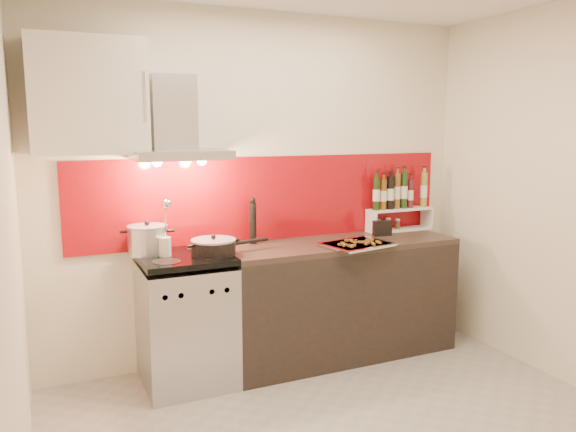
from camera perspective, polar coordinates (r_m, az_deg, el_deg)
name	(u,v)px	position (r m, az deg, el deg)	size (l,w,h in m)	color
back_wall	(264,188)	(4.28, -2.47, 2.86)	(3.40, 0.02, 2.60)	silver
left_wall	(8,240)	(2.60, -26.56, -2.23)	(0.02, 2.80, 2.60)	silver
backsplash	(271,198)	(4.30, -1.78, 1.81)	(3.00, 0.02, 0.64)	#A00811
range_stove	(187,321)	(3.98, -10.27, -10.48)	(0.60, 0.60, 0.91)	#B7B7BA
counter	(339,298)	(4.40, 5.20, -8.31)	(1.80, 0.60, 0.90)	black
range_hood	(176,130)	(3.89, -11.34, 8.59)	(0.62, 0.50, 0.61)	#B7B7BA
upper_cabinet	(88,96)	(3.80, -19.67, 11.36)	(0.70, 0.35, 0.72)	silver
stock_pot	(148,240)	(3.91, -14.07, -2.34)	(0.27, 0.27, 0.23)	#B7B7BA
saute_pan	(214,247)	(3.82, -7.48, -3.11)	(0.58, 0.30, 0.14)	black
utensil_jar	(165,240)	(3.80, -12.37, -2.44)	(0.08, 0.12, 0.40)	silver
pepper_mill	(253,221)	(4.16, -3.60, -0.56)	(0.05, 0.05, 0.35)	black
step_shelf	(398,203)	(4.76, 11.14, 1.29)	(0.58, 0.16, 0.49)	white
caddy_box	(382,228)	(4.54, 9.54, -1.24)	(0.14, 0.06, 0.12)	black
baking_tray	(357,244)	(4.13, 6.99, -2.85)	(0.55, 0.46, 0.03)	silver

